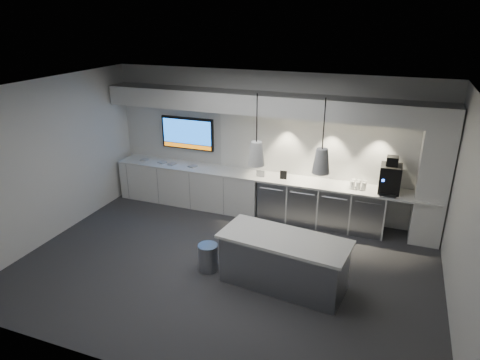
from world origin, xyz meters
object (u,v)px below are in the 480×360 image
at_px(bin, 208,257).
at_px(wall_tv, 187,133).
at_px(coffee_machine, 390,177).
at_px(island, 284,261).

bearing_deg(bin, wall_tv, 122.53).
xyz_separation_m(wall_tv, coffee_machine, (4.36, -0.25, -0.37)).
xyz_separation_m(wall_tv, bin, (1.67, -2.62, -1.32)).
height_order(wall_tv, island, wall_tv).
bearing_deg(bin, island, 1.42).
bearing_deg(bin, coffee_machine, 41.51).
height_order(island, bin, island).
distance_m(bin, coffee_machine, 3.71).
bearing_deg(island, wall_tv, 145.66).
relative_size(wall_tv, coffee_machine, 1.79).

